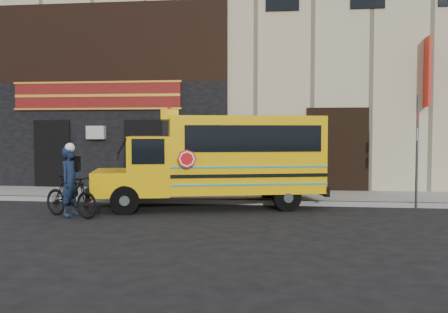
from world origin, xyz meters
name	(u,v)px	position (x,y,z in m)	size (l,w,h in m)	color
ground	(204,218)	(0.00, 0.00, 0.00)	(120.00, 120.00, 0.00)	black
curb	(217,202)	(0.00, 2.60, 0.07)	(40.00, 0.20, 0.15)	gray
sidewalk	(223,195)	(0.00, 4.10, 0.07)	(40.00, 3.00, 0.15)	gray
building	(239,49)	(-0.04, 10.45, 6.13)	(20.00, 10.70, 12.00)	tan
school_bus	(222,158)	(0.23, 1.97, 1.51)	(7.21, 3.76, 2.92)	black
sign_pole	(417,146)	(6.03, 2.48, 1.85)	(0.11, 0.29, 3.37)	#373D39
bicycle	(71,196)	(-3.57, -0.25, 0.57)	(0.54, 1.90, 1.14)	black
cyclist	(70,183)	(-3.59, -0.23, 0.92)	(0.67, 0.44, 1.83)	#101C32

